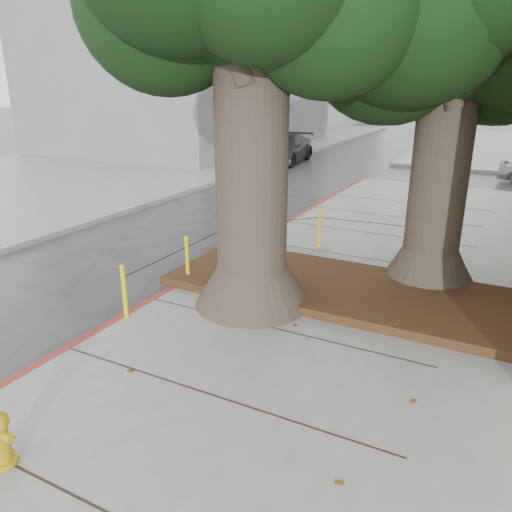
% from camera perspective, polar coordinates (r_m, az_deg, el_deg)
% --- Properties ---
extents(ground, '(140.00, 140.00, 0.00)m').
position_cam_1_polar(ground, '(6.96, -9.10, -15.16)').
color(ground, '#28282B').
rests_on(ground, ground).
extents(sidewalk_opposite, '(14.00, 60.00, 0.15)m').
position_cam_1_polar(sidewalk_opposite, '(23.11, -22.62, 8.34)').
color(sidewalk_opposite, slate).
rests_on(sidewalk_opposite, ground).
extents(curb_red, '(0.14, 26.00, 0.16)m').
position_cam_1_polar(curb_red, '(9.74, -9.89, -4.16)').
color(curb_red, maroon).
rests_on(curb_red, ground).
extents(planter_bed, '(6.40, 2.60, 0.16)m').
position_cam_1_polar(planter_bed, '(9.56, 9.34, -3.58)').
color(planter_bed, black).
rests_on(planter_bed, sidewalk_main).
extents(building_far_grey, '(12.00, 16.00, 12.00)m').
position_cam_1_polar(building_far_grey, '(32.43, -7.87, 22.89)').
color(building_far_grey, slate).
rests_on(building_far_grey, ground).
extents(building_far_white, '(12.00, 18.00, 15.00)m').
position_cam_1_polar(building_far_white, '(53.73, 5.63, 23.12)').
color(building_far_white, silver).
rests_on(building_far_white, ground).
extents(tree_far, '(4.50, 3.80, 7.17)m').
position_cam_1_polar(tree_far, '(9.94, 24.43, 24.18)').
color(tree_far, '#4C3F33').
rests_on(tree_far, sidewalk_main).
extents(bollard_ring, '(3.79, 5.39, 0.95)m').
position_cam_1_polar(bollard_ring, '(10.45, 1.14, 1.23)').
color(bollard_ring, yellow).
rests_on(bollard_ring, sidewalk_main).
extents(car_dark, '(2.36, 4.85, 1.36)m').
position_cam_1_polar(car_dark, '(25.76, 3.36, 12.13)').
color(car_dark, black).
rests_on(car_dark, ground).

